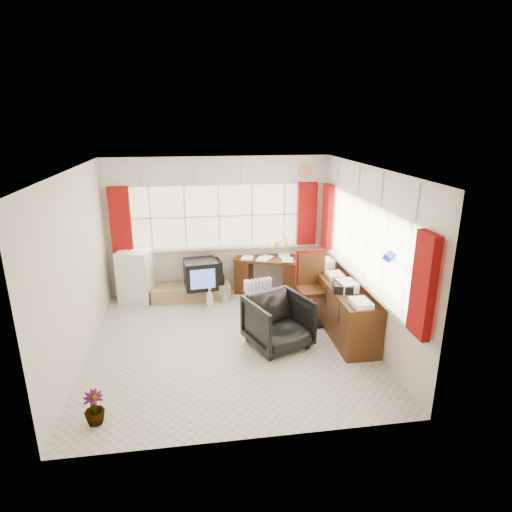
{
  "coord_description": "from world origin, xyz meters",
  "views": [
    {
      "loc": [
        -0.44,
        -5.55,
        3.12
      ],
      "look_at": [
        0.46,
        0.55,
        1.13
      ],
      "focal_mm": 30.0,
      "sensor_mm": 36.0,
      "label": 1
    }
  ],
  "objects": [
    {
      "name": "window_back",
      "position": [
        0.0,
        1.94,
        0.95
      ],
      "size": [
        3.7,
        0.12,
        3.6
      ],
      "color": "#FFEAC9",
      "rests_on": "room_walls"
    },
    {
      "name": "file_tray",
      "position": [
        1.64,
        -0.06,
        0.81
      ],
      "size": [
        0.36,
        0.42,
        0.12
      ],
      "primitive_type": "cube",
      "rotation": [
        0.0,
        0.0,
        -0.27
      ],
      "color": "black",
      "rests_on": "credenza"
    },
    {
      "name": "curtains",
      "position": [
        0.92,
        0.93,
        1.46
      ],
      "size": [
        3.83,
        3.83,
        1.15
      ],
      "color": "#961108",
      "rests_on": "room_walls"
    },
    {
      "name": "task_chair",
      "position": [
        1.36,
        0.58,
        0.61
      ],
      "size": [
        0.48,
        0.51,
        1.14
      ],
      "color": "black",
      "rests_on": "ground"
    },
    {
      "name": "desk",
      "position": [
        0.88,
        1.8,
        0.38
      ],
      "size": [
        1.32,
        1.0,
        0.72
      ],
      "color": "#4E2A12",
      "rests_on": "ground"
    },
    {
      "name": "spray_bottle_b",
      "position": [
        0.03,
        1.46,
        0.09
      ],
      "size": [
        0.12,
        0.12,
        0.18
      ],
      "primitive_type": "imported",
      "rotation": [
        0.0,
        0.0,
        -0.59
      ],
      "color": "#93DCC9",
      "rests_on": "ground"
    },
    {
      "name": "flower_vase",
      "position": [
        -1.59,
        -1.52,
        0.19
      ],
      "size": [
        0.27,
        0.27,
        0.38
      ],
      "primitive_type": "imported",
      "rotation": [
        0.0,
        0.0,
        0.33
      ],
      "color": "black",
      "rests_on": "ground"
    },
    {
      "name": "window_right",
      "position": [
        1.94,
        0.0,
        0.95
      ],
      "size": [
        0.12,
        3.7,
        3.6
      ],
      "color": "#FFEAC9",
      "rests_on": "room_walls"
    },
    {
      "name": "desk_lamp",
      "position": [
        1.17,
        1.66,
        1.01
      ],
      "size": [
        0.17,
        0.15,
        0.46
      ],
      "color": "yellow",
      "rests_on": "desk"
    },
    {
      "name": "hifi_stack",
      "position": [
        -0.28,
        1.77,
        0.46
      ],
      "size": [
        0.66,
        0.48,
        0.43
      ],
      "color": "black",
      "rests_on": "tv_bench"
    },
    {
      "name": "tv_bench",
      "position": [
        -0.55,
        1.72,
        0.12
      ],
      "size": [
        1.4,
        0.5,
        0.25
      ],
      "primitive_type": "cube",
      "color": "#A58852",
      "rests_on": "ground"
    },
    {
      "name": "spray_bottle_a",
      "position": [
        -0.24,
        1.33,
        0.17
      ],
      "size": [
        0.18,
        0.18,
        0.33
      ],
      "primitive_type": "imported",
      "rotation": [
        0.0,
        0.0,
        0.68
      ],
      "color": "white",
      "rests_on": "ground"
    },
    {
      "name": "radiator",
      "position": [
        0.58,
        0.91,
        0.25
      ],
      "size": [
        0.43,
        0.25,
        0.61
      ],
      "color": "white",
      "rests_on": "ground"
    },
    {
      "name": "room_walls",
      "position": [
        0.0,
        0.0,
        1.5
      ],
      "size": [
        4.0,
        4.0,
        4.0
      ],
      "color": "beige",
      "rests_on": "ground"
    },
    {
      "name": "overhead_cabinets",
      "position": [
        0.98,
        0.98,
        2.25
      ],
      "size": [
        3.98,
        3.98,
        0.48
      ],
      "color": "beige",
      "rests_on": "room_walls"
    },
    {
      "name": "crt_tv",
      "position": [
        -0.37,
        1.59,
        0.5
      ],
      "size": [
        0.61,
        0.58,
        0.5
      ],
      "color": "black",
      "rests_on": "tv_bench"
    },
    {
      "name": "office_chair",
      "position": [
        0.67,
        -0.18,
        0.37
      ],
      "size": [
        1.04,
        1.05,
        0.74
      ],
      "primitive_type": "imported",
      "rotation": [
        0.0,
        0.0,
        0.38
      ],
      "color": "black",
      "rests_on": "ground"
    },
    {
      "name": "credenza",
      "position": [
        1.73,
        0.2,
        0.39
      ],
      "size": [
        0.5,
        2.0,
        0.85
      ],
      "color": "#4E2A12",
      "rests_on": "ground"
    },
    {
      "name": "ground",
      "position": [
        0.0,
        0.0,
        0.0
      ],
      "size": [
        4.0,
        4.0,
        0.0
      ],
      "primitive_type": "plane",
      "color": "beige",
      "rests_on": "ground"
    },
    {
      "name": "mini_fridge",
      "position": [
        -1.5,
        1.8,
        0.47
      ],
      "size": [
        0.66,
        0.67,
        0.93
      ],
      "color": "white",
      "rests_on": "ground"
    }
  ]
}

